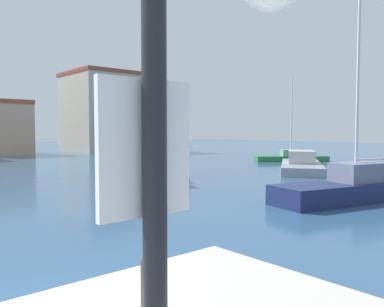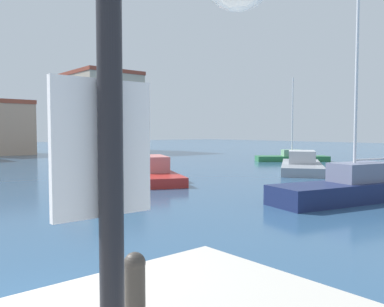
% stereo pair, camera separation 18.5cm
% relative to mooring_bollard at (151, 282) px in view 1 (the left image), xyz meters
% --- Properties ---
extents(water, '(160.00, 160.00, 0.00)m').
position_rel_mooring_bollard_xyz_m(water, '(14.48, 22.45, -1.40)').
color(water, '#2D5175').
rests_on(water, ground).
extents(mooring_bollard, '(0.22, 0.22, 0.65)m').
position_rel_mooring_bollard_xyz_m(mooring_bollard, '(0.00, 0.00, 0.00)').
color(mooring_bollard, '#38332D').
rests_on(mooring_bollard, pier_quay).
extents(sailboat_green_behind_lamppost, '(6.51, 5.77, 7.92)m').
position_rel_mooring_bollard_xyz_m(sailboat_green_behind_lamppost, '(29.80, 19.34, -1.01)').
color(sailboat_green_behind_lamppost, '#28703D').
rests_on(sailboat_green_behind_lamppost, water).
extents(motorboat_grey_far_left, '(8.56, 7.20, 1.47)m').
position_rel_mooring_bollard_xyz_m(motorboat_grey_far_left, '(22.39, 13.24, -0.93)').
color(motorboat_grey_far_left, gray).
rests_on(motorboat_grey_far_left, water).
extents(motorboat_red_distant_north, '(5.30, 8.01, 1.42)m').
position_rel_mooring_bollard_xyz_m(motorboat_red_distant_north, '(11.38, 15.99, -0.93)').
color(motorboat_red_distant_north, '#B22823').
rests_on(motorboat_red_distant_north, water).
extents(sailboat_navy_near_pier, '(7.95, 3.73, 12.04)m').
position_rel_mooring_bollard_xyz_m(sailboat_navy_near_pier, '(13.66, 4.76, -0.80)').
color(sailboat_navy_near_pier, '#19234C').
rests_on(sailboat_navy_near_pier, water).
extents(warehouse_block, '(8.39, 10.00, 11.04)m').
position_rel_mooring_bollard_xyz_m(warehouse_block, '(24.86, 47.94, 4.14)').
color(warehouse_block, '#B2A893').
rests_on(warehouse_block, ground).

